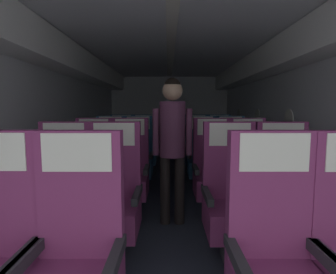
{
  "coord_description": "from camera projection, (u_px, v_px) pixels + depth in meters",
  "views": [
    {
      "loc": [
        -0.04,
        0.24,
        1.28
      ],
      "look_at": [
        -0.04,
        4.45,
        0.83
      ],
      "focal_mm": 28.49,
      "sensor_mm": 36.0,
      "label": 1
    }
  ],
  "objects": [
    {
      "name": "ground",
      "position": [
        171.0,
        199.0,
        3.81
      ],
      "size": [
        3.56,
        8.27,
        0.02
      ],
      "primitive_type": "cube",
      "color": "#2D3342"
    },
    {
      "name": "fuselage_shell",
      "position": [
        171.0,
        85.0,
        3.9
      ],
      "size": [
        3.44,
        7.92,
        2.23
      ],
      "color": "silver",
      "rests_on": "ground"
    },
    {
      "name": "seat_a_left_aisle",
      "position": [
        74.0,
        267.0,
        1.33
      ],
      "size": [
        0.48,
        0.5,
        1.16
      ],
      "color": "#38383D",
      "rests_on": "ground"
    },
    {
      "name": "seat_a_right_window",
      "position": [
        277.0,
        266.0,
        1.34
      ],
      "size": [
        0.48,
        0.5,
        1.16
      ],
      "color": "#38383D",
      "rests_on": "ground"
    },
    {
      "name": "seat_b_left_window",
      "position": [
        62.0,
        200.0,
        2.31
      ],
      "size": [
        0.48,
        0.5,
        1.16
      ],
      "color": "#38383D",
      "rests_on": "ground"
    },
    {
      "name": "seat_b_left_aisle",
      "position": [
        113.0,
        200.0,
        2.3
      ],
      "size": [
        0.48,
        0.5,
        1.16
      ],
      "color": "#38383D",
      "rests_on": "ground"
    },
    {
      "name": "seat_b_right_aisle",
      "position": [
        285.0,
        201.0,
        2.29
      ],
      "size": [
        0.48,
        0.5,
        1.16
      ],
      "color": "#38383D",
      "rests_on": "ground"
    },
    {
      "name": "seat_b_right_window",
      "position": [
        231.0,
        201.0,
        2.29
      ],
      "size": [
        0.48,
        0.5,
        1.16
      ],
      "color": "#38383D",
      "rests_on": "ground"
    },
    {
      "name": "seat_c_left_window",
      "position": [
        93.0,
        174.0,
        3.25
      ],
      "size": [
        0.48,
        0.5,
        1.16
      ],
      "color": "#38383D",
      "rests_on": "ground"
    },
    {
      "name": "seat_c_left_aisle",
      "position": [
        129.0,
        174.0,
        3.25
      ],
      "size": [
        0.48,
        0.5,
        1.16
      ],
      "color": "#38383D",
      "rests_on": "ground"
    },
    {
      "name": "seat_c_right_aisle",
      "position": [
        249.0,
        173.0,
        3.27
      ],
      "size": [
        0.48,
        0.5,
        1.16
      ],
      "color": "#38383D",
      "rests_on": "ground"
    },
    {
      "name": "seat_c_right_window",
      "position": [
        212.0,
        173.0,
        3.26
      ],
      "size": [
        0.48,
        0.5,
        1.16
      ],
      "color": "#38383D",
      "rests_on": "ground"
    },
    {
      "name": "seat_d_left_window",
      "position": [
        110.0,
        159.0,
        4.21
      ],
      "size": [
        0.48,
        0.5,
        1.16
      ],
      "color": "#38383D",
      "rests_on": "ground"
    },
    {
      "name": "seat_d_left_aisle",
      "position": [
        138.0,
        159.0,
        4.2
      ],
      "size": [
        0.48,
        0.5,
        1.16
      ],
      "color": "#38383D",
      "rests_on": "ground"
    },
    {
      "name": "seat_d_right_aisle",
      "position": [
        231.0,
        159.0,
        4.21
      ],
      "size": [
        0.48,
        0.5,
        1.16
      ],
      "color": "#38383D",
      "rests_on": "ground"
    },
    {
      "name": "seat_d_right_window",
      "position": [
        202.0,
        159.0,
        4.22
      ],
      "size": [
        0.48,
        0.5,
        1.16
      ],
      "color": "#38383D",
      "rests_on": "ground"
    },
    {
      "name": "seat_e_left_window",
      "position": [
        121.0,
        149.0,
        5.17
      ],
      "size": [
        0.48,
        0.5,
        1.16
      ],
      "color": "#38383D",
      "rests_on": "ground"
    },
    {
      "name": "seat_e_left_aisle",
      "position": [
        144.0,
        150.0,
        5.16
      ],
      "size": [
        0.48,
        0.5,
        1.16
      ],
      "color": "#38383D",
      "rests_on": "ground"
    },
    {
      "name": "seat_e_right_aisle",
      "position": [
        219.0,
        149.0,
        5.17
      ],
      "size": [
        0.48,
        0.5,
        1.16
      ],
      "color": "#38383D",
      "rests_on": "ground"
    },
    {
      "name": "seat_e_right_window",
      "position": [
        196.0,
        149.0,
        5.17
      ],
      "size": [
        0.48,
        0.5,
        1.16
      ],
      "color": "#38383D",
      "rests_on": "ground"
    },
    {
      "name": "flight_attendant",
      "position": [
        172.0,
        135.0,
        2.89
      ],
      "size": [
        0.43,
        0.28,
        1.61
      ],
      "rotation": [
        0.0,
        0.0,
        3.0
      ],
      "color": "black",
      "rests_on": "ground"
    }
  ]
}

